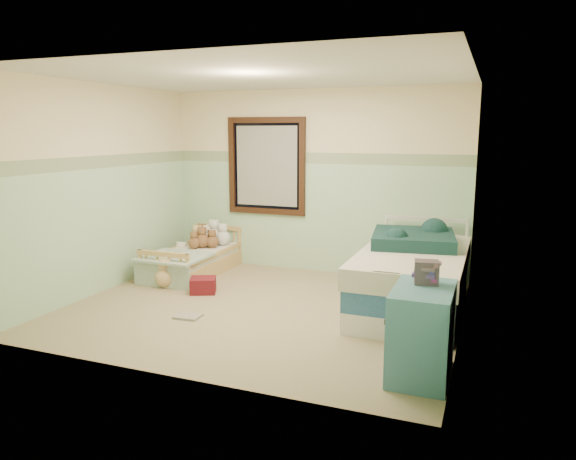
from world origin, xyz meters
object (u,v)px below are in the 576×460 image
at_px(toddler_bed_frame, 194,266).
at_px(plush_floor_tan, 165,278).
at_px(red_pillow, 203,285).
at_px(floor_book, 188,316).
at_px(plush_floor_cream, 182,259).
at_px(dresser, 422,332).
at_px(twin_bed_frame, 412,299).

relative_size(toddler_bed_frame, plush_floor_tan, 6.00).
bearing_deg(red_pillow, plush_floor_tan, 176.90).
xyz_separation_m(toddler_bed_frame, red_pillow, (0.59, -0.78, -0.00)).
distance_m(red_pillow, floor_book, 0.88).
distance_m(toddler_bed_frame, plush_floor_cream, 0.39).
height_order(dresser, red_pillow, dresser).
relative_size(plush_floor_cream, red_pillow, 0.85).
distance_m(twin_bed_frame, dresser, 1.70).
xyz_separation_m(plush_floor_tan, dresser, (3.32, -1.36, 0.24)).
relative_size(twin_bed_frame, floor_book, 7.83).
distance_m(plush_floor_cream, red_pillow, 1.35).
bearing_deg(dresser, twin_bed_frame, 100.70).
distance_m(plush_floor_tan, floor_book, 1.22).
height_order(toddler_bed_frame, twin_bed_frame, twin_bed_frame).
distance_m(twin_bed_frame, red_pillow, 2.47).
distance_m(plush_floor_cream, twin_bed_frame, 3.43).
distance_m(plush_floor_cream, floor_book, 2.18).
xyz_separation_m(plush_floor_cream, red_pillow, (0.92, -0.98, -0.03)).
xyz_separation_m(plush_floor_tan, floor_book, (0.85, -0.86, -0.11)).
distance_m(plush_floor_tan, twin_bed_frame, 3.02).
bearing_deg(twin_bed_frame, dresser, -79.30).
height_order(toddler_bed_frame, plush_floor_cream, plush_floor_cream).
relative_size(plush_floor_cream, dresser, 0.35).
relative_size(plush_floor_tan, dresser, 0.35).
bearing_deg(floor_book, twin_bed_frame, 24.22).
height_order(dresser, floor_book, dresser).
distance_m(twin_bed_frame, floor_book, 2.45).
relative_size(twin_bed_frame, dresser, 2.89).
relative_size(plush_floor_tan, floor_book, 0.94).
bearing_deg(plush_floor_cream, dresser, -32.23).
xyz_separation_m(twin_bed_frame, floor_book, (-2.16, -1.15, -0.10)).
relative_size(dresser, red_pillow, 2.44).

